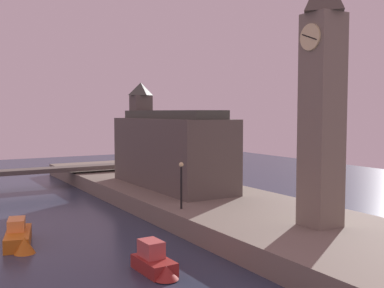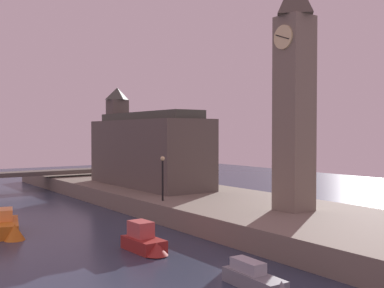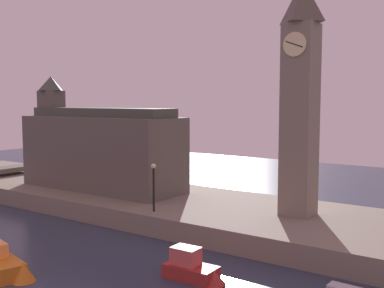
{
  "view_description": "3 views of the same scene",
  "coord_description": "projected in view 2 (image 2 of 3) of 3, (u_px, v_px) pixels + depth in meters",
  "views": [
    {
      "loc": [
        31.15,
        -1.55,
        8.82
      ],
      "look_at": [
        1.03,
        16.13,
        6.4
      ],
      "focal_mm": 43.48,
      "sensor_mm": 36.0,
      "label": 1
    },
    {
      "loc": [
        32.24,
        -3.9,
        6.96
      ],
      "look_at": [
        6.52,
        14.16,
        6.15
      ],
      "focal_mm": 43.48,
      "sensor_mm": 36.0,
      "label": 2
    },
    {
      "loc": [
        22.87,
        -10.82,
        9.64
      ],
      "look_at": [
        4.27,
        15.34,
        6.67
      ],
      "focal_mm": 44.07,
      "sensor_mm": 36.0,
      "label": 3
    }
  ],
  "objects": [
    {
      "name": "boat_patrol_orange",
      "position": [
        8.0,
        226.0,
        31.35
      ],
      "size": [
        5.38,
        2.53,
        1.71
      ],
      "color": "orange",
      "rests_on": "ground"
    },
    {
      "name": "clock_tower",
      "position": [
        294.0,
        89.0,
        32.22
      ],
      "size": [
        2.37,
        2.41,
        16.43
      ],
      "color": "slate",
      "rests_on": "far_embankment"
    },
    {
      "name": "streetlamp",
      "position": [
        163.0,
        173.0,
        36.79
      ],
      "size": [
        0.36,
        0.36,
        3.55
      ],
      "color": "black",
      "rests_on": "far_embankment"
    },
    {
      "name": "boat_cruiser_grey",
      "position": [
        258.0,
        280.0,
        20.42
      ],
      "size": [
        3.87,
        1.22,
        1.24
      ],
      "color": "gray",
      "rests_on": "ground"
    },
    {
      "name": "far_embankment",
      "position": [
        204.0,
        204.0,
        40.27
      ],
      "size": [
        70.0,
        12.0,
        1.5
      ],
      "primitive_type": "cube",
      "color": "slate",
      "rests_on": "ground"
    },
    {
      "name": "parliament_hall",
      "position": [
        146.0,
        149.0,
        47.75
      ],
      "size": [
        16.23,
        5.54,
        10.55
      ],
      "color": "#5B544C",
      "rests_on": "far_embankment"
    },
    {
      "name": "boat_dinghy_red",
      "position": [
        146.0,
        242.0,
        27.02
      ],
      "size": [
        3.63,
        1.59,
        1.69
      ],
      "color": "maroon",
      "rests_on": "ground"
    }
  ]
}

